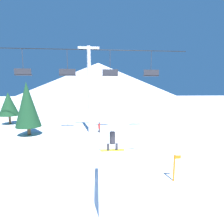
{
  "coord_description": "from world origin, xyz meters",
  "views": [
    {
      "loc": [
        -0.71,
        -8.9,
        5.2
      ],
      "look_at": [
        0.4,
        3.95,
        3.44
      ],
      "focal_mm": 28.0,
      "sensor_mm": 36.0,
      "label": 1
    }
  ],
  "objects": [
    {
      "name": "pine_tree_far",
      "position": [
        -13.38,
        17.29,
        2.96
      ],
      "size": [
        2.75,
        2.75,
        4.65
      ],
      "color": "#4C3823",
      "rests_on": "ground_plane"
    },
    {
      "name": "ground_plane",
      "position": [
        0.0,
        0.0,
        0.0
      ],
      "size": [
        220.0,
        220.0,
        0.0
      ],
      "primitive_type": "plane",
      "color": "white"
    },
    {
      "name": "chairlift",
      "position": [
        -1.57,
        11.58,
        5.94
      ],
      "size": [
        22.67,
        0.44,
        9.91
      ],
      "color": "#B2B2B7",
      "rests_on": "ground_plane"
    },
    {
      "name": "distant_skier",
      "position": [
        -0.48,
        11.35,
        0.67
      ],
      "size": [
        0.24,
        0.24,
        1.23
      ],
      "color": "black",
      "rests_on": "ground_plane"
    },
    {
      "name": "mountain_ridge",
      "position": [
        0.0,
        70.41,
        8.15
      ],
      "size": [
        77.12,
        77.12,
        16.29
      ],
      "color": "silver",
      "rests_on": "ground_plane"
    },
    {
      "name": "snow_ramp",
      "position": [
        0.4,
        -0.79,
        0.82
      ],
      "size": [
        2.18,
        3.49,
        1.64
      ],
      "color": "white",
      "rests_on": "ground_plane"
    },
    {
      "name": "snowboarder",
      "position": [
        0.14,
        0.67,
        2.28
      ],
      "size": [
        1.4,
        0.32,
        1.31
      ],
      "color": "yellow",
      "rests_on": "snow_ramp"
    },
    {
      "name": "pine_tree_near",
      "position": [
        -8.29,
        10.78,
        3.44
      ],
      "size": [
        2.69,
        2.69,
        5.92
      ],
      "color": "#4C3823",
      "rests_on": "ground_plane"
    },
    {
      "name": "trail_marker",
      "position": [
        3.57,
        0.03,
        0.82
      ],
      "size": [
        0.41,
        0.1,
        1.52
      ],
      "color": "orange",
      "rests_on": "ground_plane"
    }
  ]
}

